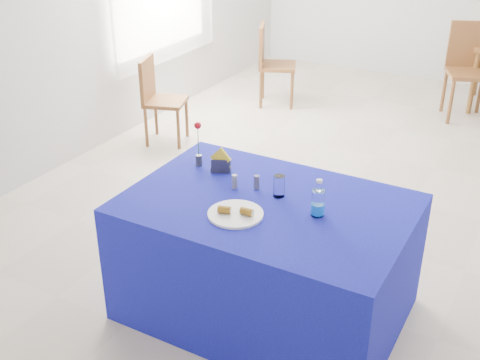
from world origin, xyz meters
name	(u,v)px	position (x,y,z in m)	size (l,w,h in m)	color
floor	(348,188)	(0.00, 0.00, 0.00)	(7.00, 7.00, 0.00)	beige
plate	(235,214)	(0.02, -2.01, 0.77)	(0.31, 0.31, 0.01)	white
drinking_glass	(279,186)	(0.13, -1.70, 0.82)	(0.07, 0.07, 0.13)	silver
salt_shaker	(235,181)	(-0.14, -1.73, 0.80)	(0.03, 0.03, 0.09)	gray
pepper_shaker	(257,182)	(-0.02, -1.68, 0.80)	(0.03, 0.03, 0.09)	#5F5E63
blue_table	(266,258)	(0.11, -1.79, 0.38)	(1.60, 1.10, 0.76)	#0F1191
water_bottle	(318,204)	(0.41, -1.79, 0.83)	(0.07, 0.07, 0.21)	white
napkin_holder	(221,164)	(-0.33, -1.58, 0.81)	(0.15, 0.10, 0.16)	#3B3C41
rose_vase	(198,145)	(-0.50, -1.57, 0.90)	(0.04, 0.04, 0.29)	#29292E
chair_bg_left	(469,64)	(0.49, 2.31, 0.59)	(0.60, 0.60, 1.03)	brown
chair_win_a	(158,94)	(-2.03, 0.07, 0.49)	(0.49, 0.49, 0.85)	brown
chair_win_b	(270,59)	(-1.57, 1.61, 0.53)	(0.54, 0.54, 0.92)	brown
banana_pieces	(236,211)	(0.03, -2.02, 0.80)	(0.19, 0.09, 0.04)	gold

